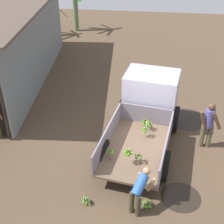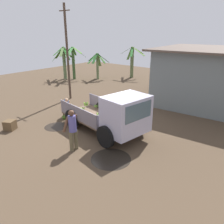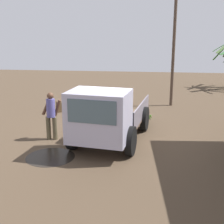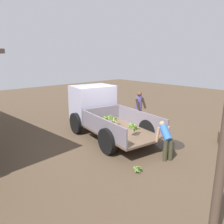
{
  "view_description": "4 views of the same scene",
  "coord_description": "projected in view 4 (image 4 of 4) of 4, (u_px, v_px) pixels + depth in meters",
  "views": [
    {
      "loc": [
        -8.34,
        -0.15,
        6.84
      ],
      "look_at": [
        0.01,
        0.94,
        1.47
      ],
      "focal_mm": 50.0,
      "sensor_mm": 36.0,
      "label": 1
    },
    {
      "loc": [
        6.8,
        -7.35,
        4.66
      ],
      "look_at": [
        1.04,
        -0.38,
        1.26
      ],
      "focal_mm": 35.0,
      "sensor_mm": 36.0,
      "label": 2
    },
    {
      "loc": [
        11.04,
        1.21,
        3.97
      ],
      "look_at": [
        1.15,
        0.06,
        1.27
      ],
      "focal_mm": 50.0,
      "sensor_mm": 36.0,
      "label": 3
    },
    {
      "loc": [
        -6.38,
        5.92,
        3.41
      ],
      "look_at": [
        -0.22,
        0.27,
        1.28
      ],
      "focal_mm": 35.0,
      "sensor_mm": 36.0,
      "label": 4
    }
  ],
  "objects": [
    {
      "name": "mud_patch_1",
      "position": [
        110.0,
        120.0,
        11.99
      ],
      "size": [
        1.56,
        1.56,
        0.01
      ],
      "primitive_type": "cylinder",
      "color": "black",
      "rests_on": "ground"
    },
    {
      "name": "person_worker_loading",
      "position": [
        166.0,
        138.0,
        7.4
      ],
      "size": [
        0.7,
        0.7,
        1.23
      ],
      "rotation": [
        0.0,
        0.0,
        -0.49
      ],
      "color": "#393624",
      "rests_on": "ground"
    },
    {
      "name": "banana_bunch_on_ground_0",
      "position": [
        137.0,
        169.0,
        6.59
      ],
      "size": [
        0.25,
        0.25,
        0.21
      ],
      "color": "brown",
      "rests_on": "ground"
    },
    {
      "name": "cargo_truck",
      "position": [
        98.0,
        108.0,
        10.03
      ],
      "size": [
        4.84,
        2.72,
        2.09
      ],
      "rotation": [
        0.0,
        0.0,
        -0.15
      ],
      "color": "brown",
      "rests_on": "ground"
    },
    {
      "name": "mud_patch_0",
      "position": [
        170.0,
        144.0,
        8.75
      ],
      "size": [
        1.16,
        1.16,
        0.01
      ],
      "primitive_type": "cylinder",
      "color": "black",
      "rests_on": "ground"
    },
    {
      "name": "banana_bunch_on_ground_1",
      "position": [
        167.0,
        152.0,
        7.73
      ],
      "size": [
        0.24,
        0.24,
        0.21
      ],
      "color": "brown",
      "rests_on": "ground"
    },
    {
      "name": "person_foreground_visitor",
      "position": [
        139.0,
        107.0,
        10.87
      ],
      "size": [
        0.37,
        0.76,
        1.75
      ],
      "rotation": [
        0.0,
        0.0,
        3.14
      ],
      "color": "brown",
      "rests_on": "ground"
    },
    {
      "name": "ground",
      "position": [
        113.0,
        139.0,
        9.28
      ],
      "size": [
        36.0,
        36.0,
        0.0
      ],
      "primitive_type": "plane",
      "color": "#4F3E2D"
    },
    {
      "name": "banana_bunch_on_ground_2",
      "position": [
        167.0,
        151.0,
        7.76
      ],
      "size": [
        0.31,
        0.31,
        0.23
      ],
      "color": "#4A4330",
      "rests_on": "ground"
    }
  ]
}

